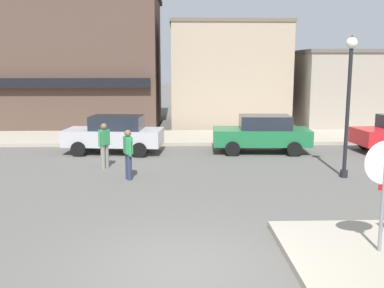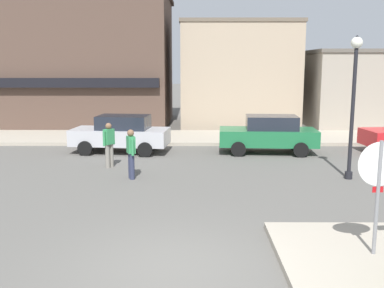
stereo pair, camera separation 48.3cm
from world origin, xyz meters
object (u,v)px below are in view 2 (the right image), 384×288
(parked_car_second, at_px, (269,134))
(pedestrian_crossing_near, at_px, (131,152))
(stop_sign, at_px, (378,183))
(parked_car_nearest, at_px, (121,133))
(pedestrian_crossing_far, at_px, (109,144))
(lamp_post, at_px, (354,87))

(parked_car_second, xyz_separation_m, pedestrian_crossing_near, (-5.12, -4.38, 0.06))
(stop_sign, bearing_deg, pedestrian_crossing_near, 131.21)
(stop_sign, distance_m, parked_car_nearest, 12.43)
(parked_car_nearest, xyz_separation_m, pedestrian_crossing_near, (1.04, -4.45, 0.06))
(parked_car_second, height_order, pedestrian_crossing_far, pedestrian_crossing_far)
(parked_car_nearest, bearing_deg, lamp_post, -28.71)
(pedestrian_crossing_near, distance_m, pedestrian_crossing_far, 1.92)
(parked_car_second, bearing_deg, parked_car_nearest, 179.36)
(pedestrian_crossing_far, bearing_deg, stop_sign, -50.54)
(pedestrian_crossing_near, relative_size, pedestrian_crossing_far, 1.00)
(stop_sign, bearing_deg, lamp_post, 75.29)
(stop_sign, xyz_separation_m, parked_car_second, (-0.27, 10.54, -0.71))
(stop_sign, distance_m, parked_car_second, 10.57)
(parked_car_nearest, height_order, pedestrian_crossing_near, pedestrian_crossing_near)
(parked_car_nearest, distance_m, parked_car_second, 6.17)
(stop_sign, height_order, parked_car_nearest, stop_sign)
(pedestrian_crossing_far, bearing_deg, lamp_post, -11.22)
(lamp_post, distance_m, parked_car_nearest, 9.44)
(stop_sign, bearing_deg, parked_car_nearest, 121.25)
(parked_car_second, bearing_deg, lamp_post, -66.39)
(stop_sign, distance_m, pedestrian_crossing_near, 8.22)
(lamp_post, xyz_separation_m, parked_car_nearest, (-8.06, 4.42, -2.15))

